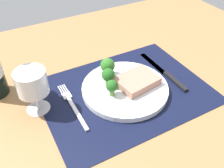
{
  "coord_description": "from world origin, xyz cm",
  "views": [
    {
      "loc": [
        -28.84,
        -45.37,
        47.69
      ],
      "look_at": [
        -2.77,
        2.72,
        1.9
      ],
      "focal_mm": 39.47,
      "sensor_mm": 36.0,
      "label": 1
    }
  ],
  "objects_px": {
    "plate": "(125,88)",
    "knife": "(166,73)",
    "fork": "(72,105)",
    "wine_glass": "(32,84)",
    "steak": "(137,81)"
  },
  "relations": [
    {
      "from": "plate",
      "to": "knife",
      "type": "xyz_separation_m",
      "value": [
        0.15,
        0.01,
        -0.0
      ]
    },
    {
      "from": "plate",
      "to": "fork",
      "type": "relative_size",
      "value": 1.29
    },
    {
      "from": "fork",
      "to": "wine_glass",
      "type": "relative_size",
      "value": 1.55
    },
    {
      "from": "fork",
      "to": "knife",
      "type": "bearing_deg",
      "value": -0.13
    },
    {
      "from": "steak",
      "to": "knife",
      "type": "relative_size",
      "value": 0.49
    },
    {
      "from": "fork",
      "to": "wine_glass",
      "type": "bearing_deg",
      "value": 157.84
    },
    {
      "from": "plate",
      "to": "fork",
      "type": "distance_m",
      "value": 0.16
    },
    {
      "from": "plate",
      "to": "steak",
      "type": "bearing_deg",
      "value": -10.6
    },
    {
      "from": "plate",
      "to": "knife",
      "type": "bearing_deg",
      "value": 1.97
    },
    {
      "from": "knife",
      "to": "wine_glass",
      "type": "xyz_separation_m",
      "value": [
        -0.39,
        0.05,
        0.08
      ]
    },
    {
      "from": "plate",
      "to": "steak",
      "type": "distance_m",
      "value": 0.04
    },
    {
      "from": "wine_glass",
      "to": "plate",
      "type": "bearing_deg",
      "value": -11.94
    },
    {
      "from": "knife",
      "to": "wine_glass",
      "type": "bearing_deg",
      "value": 174.14
    },
    {
      "from": "knife",
      "to": "wine_glass",
      "type": "height_order",
      "value": "wine_glass"
    },
    {
      "from": "knife",
      "to": "plate",
      "type": "bearing_deg",
      "value": -177.31
    }
  ]
}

